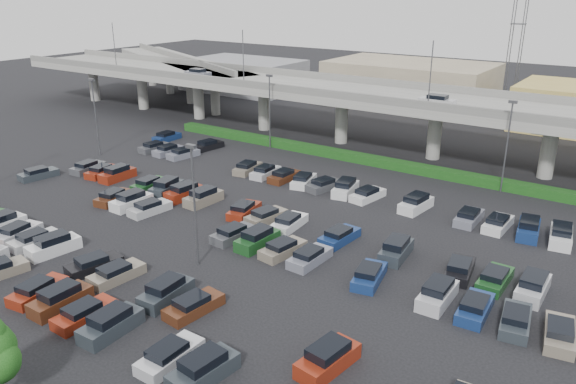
% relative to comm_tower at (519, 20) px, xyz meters
% --- Properties ---
extents(ground, '(280.00, 280.00, 0.00)m').
position_rel_comm_tower_xyz_m(ground, '(-4.00, -74.00, -15.61)').
color(ground, black).
extents(overpass, '(150.00, 13.00, 15.80)m').
position_rel_comm_tower_xyz_m(overpass, '(-4.22, -42.03, -8.64)').
color(overpass, gray).
rests_on(overpass, ground).
extents(on_ramp, '(50.93, 30.13, 8.80)m').
position_rel_comm_tower_xyz_m(on_ramp, '(-56.10, -30.95, -8.76)').
color(on_ramp, gray).
rests_on(on_ramp, ground).
extents(hedge, '(66.00, 1.60, 1.10)m').
position_rel_comm_tower_xyz_m(hedge, '(-4.00, -49.00, -15.06)').
color(hedge, '#103912').
rests_on(hedge, ground).
extents(parked_cars, '(63.03, 41.64, 1.67)m').
position_rel_comm_tower_xyz_m(parked_cars, '(-4.34, -77.70, -15.00)').
color(parked_cars, '#532916').
rests_on(parked_cars, ground).
extents(light_poles, '(66.90, 48.38, 10.30)m').
position_rel_comm_tower_xyz_m(light_poles, '(-8.12, -72.00, -9.37)').
color(light_poles, '#4B4C51').
rests_on(light_poles, ground).
extents(distant_buildings, '(138.00, 24.00, 9.00)m').
position_rel_comm_tower_xyz_m(distant_buildings, '(8.38, -12.19, -11.87)').
color(distant_buildings, gray).
rests_on(distant_buildings, ground).
extents(comm_tower, '(2.40, 2.40, 30.00)m').
position_rel_comm_tower_xyz_m(comm_tower, '(0.00, 0.00, 0.00)').
color(comm_tower, '#4B4C51').
rests_on(comm_tower, ground).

